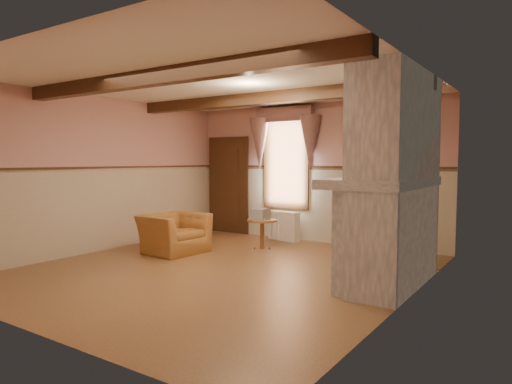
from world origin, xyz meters
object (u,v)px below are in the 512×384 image
Objects in this scene: armchair at (174,233)px; bowl at (387,174)px; mantel_clock at (395,170)px; oil_lamp at (392,167)px; radiator at (284,226)px; side_table at (262,234)px.

bowl reaches higher than armchair.
mantel_clock reaches higher than armchair.
mantel_clock is at bearing -76.20° from armchair.
oil_lamp is (0.00, 0.19, 0.09)m from bowl.
radiator is 2.92× the size of mantel_clock.
mantel_clock is at bearing -12.21° from side_table.
armchair is at bearing -170.83° from mantel_clock.
radiator is at bearing 95.56° from side_table.
side_table is at bearing 160.32° from bowl.
radiator is at bearing 150.58° from mantel_clock.
armchair is 3.97m from oil_lamp.
radiator is 3.47m from oil_lamp.
armchair reaches higher than side_table.
armchair is at bearing -173.50° from oil_lamp.
oil_lamp reaches higher than armchair.
armchair is 3.93m from bowl.
side_table is at bearing -38.83° from armchair.
oil_lamp is (3.75, 0.43, 1.22)m from armchair.
radiator is (1.02, 2.15, -0.04)m from armchair.
mantel_clock is 0.18m from oil_lamp.
armchair is 3.98m from mantel_clock.
armchair is 3.79× the size of oil_lamp.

